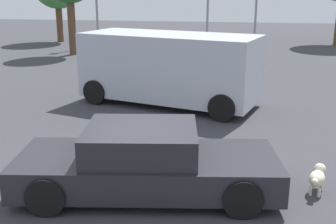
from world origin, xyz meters
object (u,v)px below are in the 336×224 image
Objects in this scene: sedan_foreground at (146,163)px; pedestrian at (134,58)px; van_white at (169,67)px; dog at (318,177)px.

pedestrian is (-2.52, 8.80, 0.38)m from sedan_foreground.
van_white is at bearing 87.30° from sedan_foreground.
van_white is (-0.66, 5.93, 0.61)m from sedan_foreground.
sedan_foreground is 9.16m from pedestrian.
pedestrian reaches higher than dog.
dog is (2.96, 0.56, -0.28)m from sedan_foreground.
sedan_foreground is 6.00m from van_white.
pedestrian is at bearing 96.92° from sedan_foreground.
dog is 0.12× the size of van_white.
dog is at bearing 139.51° from van_white.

